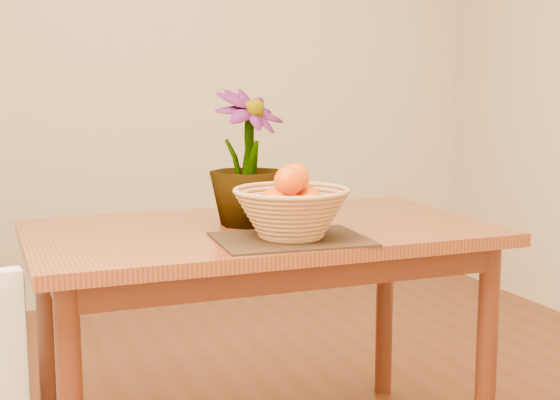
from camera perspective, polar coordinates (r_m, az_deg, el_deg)
name	(u,v)px	position (r m, az deg, el deg)	size (l,w,h in m)	color
wall_back	(134,51)	(4.25, -10.66, 10.63)	(4.00, 0.02, 2.70)	beige
table	(261,254)	(2.42, -1.44, -3.98)	(1.40, 0.80, 0.75)	brown
placemat	(291,239)	(2.19, 0.83, -2.88)	(0.42, 0.31, 0.01)	#362313
wicker_basket	(291,215)	(2.18, 0.83, -1.09)	(0.33, 0.33, 0.13)	tan
orange_pile	(291,197)	(2.17, 0.84, 0.25)	(0.21, 0.20, 0.15)	#DF4C03
potted_plant	(247,158)	(2.40, -2.41, 3.10)	(0.23, 0.23, 0.42)	#1E4A15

